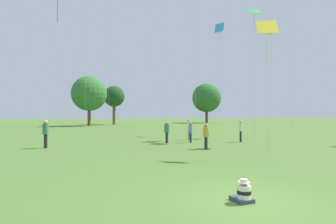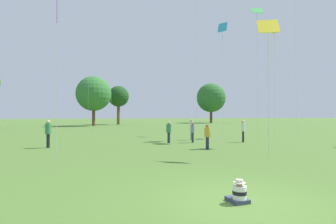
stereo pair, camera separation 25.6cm
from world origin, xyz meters
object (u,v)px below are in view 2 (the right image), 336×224
at_px(person_standing_0, 207,134).
at_px(person_standing_1, 48,131).
at_px(person_standing_4, 169,130).
at_px(distant_tree_1, 211,98).
at_px(kite_8, 268,29).
at_px(distant_tree_3, 94,94).
at_px(kite_7, 274,36).
at_px(person_standing_5, 243,129).
at_px(distant_tree_2, 118,97).
at_px(person_standing_2, 193,131).
at_px(kite_3, 223,30).
at_px(person_standing_3, 191,127).
at_px(kite_1, 257,15).
at_px(seated_toddler, 239,193).

xyz_separation_m(person_standing_0, person_standing_1, (-9.93, 3.53, 0.17)).
xyz_separation_m(person_standing_4, distant_tree_1, (25.41, 45.70, 5.84)).
relative_size(kite_8, distant_tree_3, 0.74).
relative_size(kite_7, distant_tree_3, 1.13).
bearing_deg(distant_tree_1, person_standing_4, -119.07).
xyz_separation_m(person_standing_0, person_standing_5, (4.48, 2.97, 0.16)).
relative_size(kite_8, distant_tree_2, 0.84).
bearing_deg(distant_tree_1, person_standing_1, -126.31).
height_order(person_standing_2, person_standing_5, person_standing_5).
distance_m(person_standing_4, kite_3, 14.91).
height_order(person_standing_3, distant_tree_3, distant_tree_3).
bearing_deg(distant_tree_1, person_standing_2, -117.12).
height_order(person_standing_0, distant_tree_2, distant_tree_2).
distance_m(person_standing_2, distant_tree_2, 41.39).
xyz_separation_m(kite_3, distant_tree_3, (-13.61, 27.86, -5.17)).
relative_size(person_standing_0, kite_3, 0.13).
distance_m(distant_tree_1, distant_tree_2, 25.86).
bearing_deg(kite_3, person_standing_4, -40.86).
bearing_deg(person_standing_1, distant_tree_1, -58.89).
bearing_deg(person_standing_1, person_standing_4, -109.32).
relative_size(person_standing_2, distant_tree_3, 0.16).
bearing_deg(distant_tree_2, person_standing_2, -87.33).
distance_m(person_standing_2, person_standing_3, 2.20).
xyz_separation_m(person_standing_2, person_standing_5, (3.96, -0.90, 0.14)).
height_order(kite_1, kite_3, kite_3).
distance_m(kite_7, distant_tree_3, 36.30).
relative_size(person_standing_1, person_standing_4, 1.11).
relative_size(person_standing_2, kite_3, 0.13).
relative_size(person_standing_1, person_standing_2, 1.17).
xyz_separation_m(person_standing_2, kite_1, (5.93, 0.02, 9.85)).
relative_size(kite_7, distant_tree_2, 1.27).
bearing_deg(kite_8, kite_1, 129.06).
height_order(person_standing_4, distant_tree_2, distant_tree_2).
relative_size(person_standing_0, distant_tree_2, 0.18).
height_order(kite_3, kite_8, kite_3).
distance_m(person_standing_0, person_standing_4, 4.26).
height_order(kite_7, distant_tree_2, kite_7).
xyz_separation_m(person_standing_1, distant_tree_2, (8.54, 41.32, 5.23)).
distance_m(person_standing_1, distant_tree_2, 42.52).
xyz_separation_m(person_standing_3, person_standing_5, (3.26, -2.98, -0.00)).
bearing_deg(kite_3, kite_8, -8.90).
bearing_deg(person_standing_0, person_standing_4, 85.47).
xyz_separation_m(person_standing_4, distant_tree_3, (-5.45, 34.49, 5.41)).
relative_size(person_standing_4, kite_8, 0.23).
bearing_deg(person_standing_3, seated_toddler, -0.43).
xyz_separation_m(person_standing_1, person_standing_4, (8.53, 0.49, -0.11)).
distance_m(person_standing_5, kite_8, 9.10).
relative_size(kite_1, kite_7, 1.04).
relative_size(seated_toddler, kite_1, 0.05).
xyz_separation_m(person_standing_0, kite_1, (6.45, 3.89, 9.87)).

